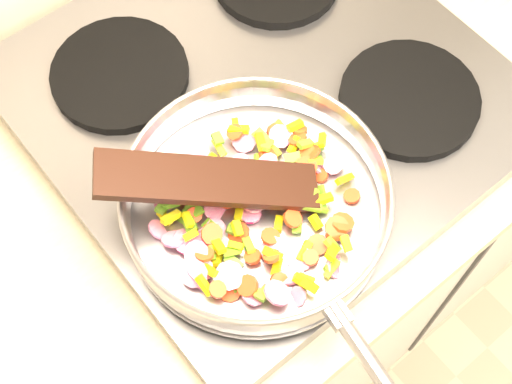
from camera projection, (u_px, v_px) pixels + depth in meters
base_cabinet at (498, 60)px, 1.63m from camera, size 3.00×0.65×0.86m
cooktop at (263, 98)px, 0.99m from camera, size 0.60×0.60×0.04m
grate_fl at (247, 218)px, 0.88m from camera, size 0.19×0.19×0.02m
grate_fr at (409, 99)px, 0.96m from camera, size 0.19×0.19×0.02m
grate_bl at (120, 74)px, 0.98m from camera, size 0.19×0.19×0.02m
saute_pan at (257, 202)px, 0.84m from camera, size 0.37×0.53×0.06m
vegetable_heap at (252, 211)px, 0.85m from camera, size 0.26×0.25×0.05m
wooden_spatula at (210, 181)px, 0.82m from camera, size 0.25×0.19×0.09m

